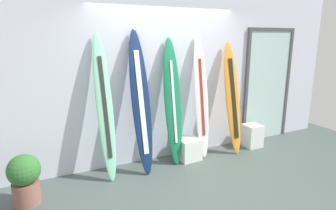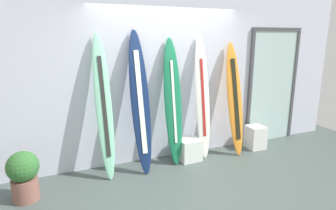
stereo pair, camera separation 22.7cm
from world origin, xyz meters
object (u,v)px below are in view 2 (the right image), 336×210
surfboard_sunset (235,99)px  glass_door (272,84)px  surfboard_seafoam (104,107)px  display_block_left (255,137)px  display_block_center (189,149)px  surfboard_navy (140,103)px  potted_plant (24,174)px  surfboard_ivory (202,99)px  surfboard_emerald (173,103)px

surfboard_sunset → glass_door: (1.06, 0.25, 0.16)m
surfboard_seafoam → display_block_left: (2.78, -0.02, -0.85)m
display_block_left → display_block_center: display_block_left is taller
surfboard_seafoam → glass_door: 3.34m
surfboard_navy → glass_door: size_ratio=0.98×
surfboard_navy → potted_plant: (-1.64, -0.29, -0.71)m
surfboard_ivory → surfboard_navy: bearing=-175.3°
display_block_center → potted_plant: size_ratio=0.57×
surfboard_navy → potted_plant: bearing=-170.0°
surfboard_seafoam → surfboard_emerald: bearing=2.3°
surfboard_sunset → surfboard_navy: bearing=-179.3°
glass_door → surfboard_sunset: bearing=-166.5°
surfboard_navy → surfboard_ivory: bearing=4.7°
surfboard_emerald → surfboard_ivory: (0.55, 0.03, 0.01)m
potted_plant → surfboard_emerald: bearing=9.1°
display_block_left → potted_plant: (-3.87, -0.29, 0.14)m
display_block_center → surfboard_ivory: bearing=14.8°
surfboard_sunset → glass_door: 1.10m
surfboard_emerald → potted_plant: (-2.20, -0.35, -0.66)m
display_block_center → surfboard_seafoam: bearing=180.0°
surfboard_emerald → display_block_left: size_ratio=4.80×
surfboard_emerald → glass_door: 2.23m
display_block_left → potted_plant: size_ratio=0.65×
surfboard_emerald → display_block_left: bearing=-2.2°
surfboard_emerald → potted_plant: surfboard_emerald is taller
display_block_left → glass_door: (0.56, 0.27, 0.93)m
surfboard_emerald → glass_door: (2.22, 0.21, 0.13)m
surfboard_navy → potted_plant: 1.81m
surfboard_sunset → display_block_left: 0.92m
surfboard_navy → display_block_center: (0.84, 0.02, -0.88)m
surfboard_emerald → surfboard_ivory: surfboard_ivory is taller
surfboard_ivory → surfboard_seafoam: bearing=-177.5°
surfboard_emerald → glass_door: bearing=5.4°
surfboard_emerald → display_block_left: 1.85m
surfboard_emerald → surfboard_navy: bearing=-173.5°
surfboard_emerald → surfboard_sunset: 1.16m
surfboard_sunset → display_block_center: size_ratio=5.29×
surfboard_emerald → potted_plant: 2.33m
glass_door → surfboard_emerald: bearing=-174.6°
surfboard_seafoam → display_block_left: surfboard_seafoam is taller
surfboard_seafoam → surfboard_ivory: bearing=2.5°
surfboard_navy → potted_plant: size_ratio=3.31×
surfboard_navy → surfboard_sunset: (1.73, 0.02, -0.09)m
surfboard_seafoam → display_block_center: bearing=-0.0°
potted_plant → surfboard_navy: bearing=10.0°
surfboard_navy → surfboard_ivory: surfboard_navy is taller
display_block_left → glass_door: glass_door is taller
surfboard_seafoam → display_block_center: surfboard_seafoam is taller
surfboard_emerald → glass_door: glass_door is taller
surfboard_navy → display_block_left: (2.23, 0.00, -0.85)m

